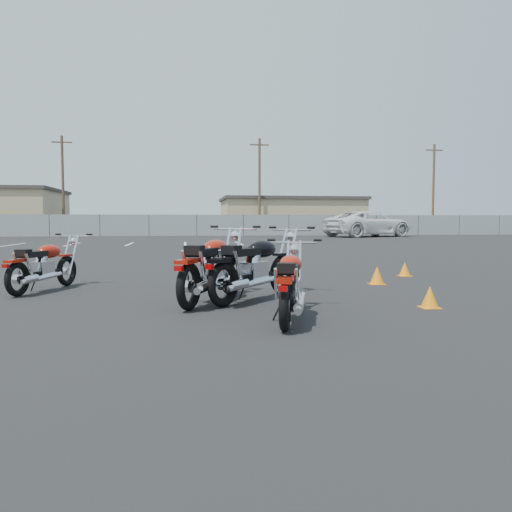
{
  "coord_description": "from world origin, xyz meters",
  "views": [
    {
      "loc": [
        -1.0,
        -7.84,
        1.25
      ],
      "look_at": [
        0.2,
        0.6,
        0.65
      ],
      "focal_mm": 35.0,
      "sensor_mm": 36.0,
      "label": 1
    }
  ],
  "objects": [
    {
      "name": "motorcycle_third_red",
      "position": [
        -0.6,
        -0.16,
        0.53
      ],
      "size": [
        1.46,
        2.32,
        1.17
      ],
      "color": "black",
      "rests_on": "ground"
    },
    {
      "name": "motorcycle_rear_red",
      "position": [
        0.31,
        -1.72,
        0.45
      ],
      "size": [
        0.98,
        2.01,
        0.99
      ],
      "color": "black",
      "rests_on": "ground"
    },
    {
      "name": "utility_pole_c",
      "position": [
        6.0,
        39.0,
        4.69
      ],
      "size": [
        1.8,
        0.24,
        9.0
      ],
      "color": "#4E3524",
      "rests_on": "ground"
    },
    {
      "name": "utility_pole_d",
      "position": [
        24.0,
        40.0,
        4.69
      ],
      "size": [
        1.8,
        0.24,
        9.0
      ],
      "color": "#4E3524",
      "rests_on": "ground"
    },
    {
      "name": "white_van",
      "position": [
        13.62,
        30.68,
        1.61
      ],
      "size": [
        6.26,
        9.15,
        3.23
      ],
      "primitive_type": "imported",
      "rotation": [
        0.0,
        0.0,
        1.94
      ],
      "color": "silver",
      "rests_on": "ground"
    },
    {
      "name": "tan_building_east",
      "position": [
        10.0,
        44.0,
        1.86
      ],
      "size": [
        14.4,
        9.4,
        3.7
      ],
      "color": "tan",
      "rests_on": "ground"
    },
    {
      "name": "motorcycle_second_black",
      "position": [
        0.09,
        -0.09,
        0.53
      ],
      "size": [
        1.93,
        2.03,
        1.16
      ],
      "color": "black",
      "rests_on": "ground"
    },
    {
      "name": "utility_pole_b",
      "position": [
        -12.0,
        40.0,
        4.69
      ],
      "size": [
        1.8,
        0.24,
        9.0
      ],
      "color": "#4E3524",
      "rests_on": "ground"
    },
    {
      "name": "training_cone_near",
      "position": [
        3.94,
        2.84,
        0.16
      ],
      "size": [
        0.27,
        0.27,
        0.32
      ],
      "color": "orange",
      "rests_on": "ground"
    },
    {
      "name": "motorcycle_front_red",
      "position": [
        -3.5,
        1.46,
        0.46
      ],
      "size": [
        1.11,
        2.03,
        1.01
      ],
      "color": "black",
      "rests_on": "ground"
    },
    {
      "name": "chainlink_fence",
      "position": [
        -0.0,
        35.0,
        0.9
      ],
      "size": [
        80.06,
        0.06,
        1.8
      ],
      "color": "gray",
      "rests_on": "ground"
    },
    {
      "name": "training_cone_extra",
      "position": [
        2.75,
        1.53,
        0.18
      ],
      "size": [
        0.3,
        0.3,
        0.36
      ],
      "color": "orange",
      "rests_on": "ground"
    },
    {
      "name": "parking_line_stripes",
      "position": [
        -2.5,
        20.0,
        0.0
      ],
      "size": [
        15.12,
        4.0,
        0.01
      ],
      "color": "silver",
      "rests_on": "ground"
    },
    {
      "name": "ground",
      "position": [
        0.0,
        0.0,
        0.0
      ],
      "size": [
        120.0,
        120.0,
        0.0
      ],
      "primitive_type": "plane",
      "color": "black",
      "rests_on": "ground"
    },
    {
      "name": "training_cone_far",
      "position": [
        2.48,
        -1.16,
        0.16
      ],
      "size": [
        0.26,
        0.26,
        0.32
      ],
      "color": "orange",
      "rests_on": "ground"
    }
  ]
}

